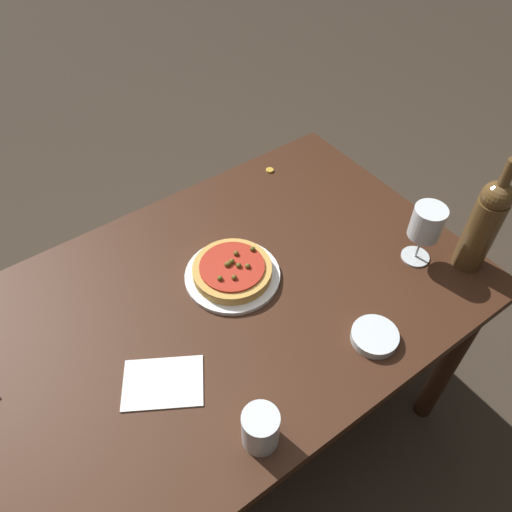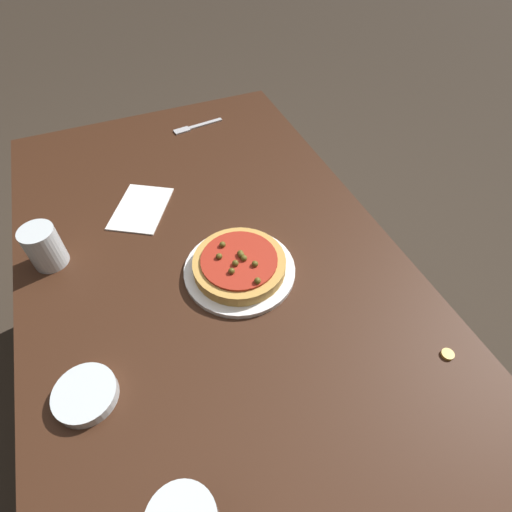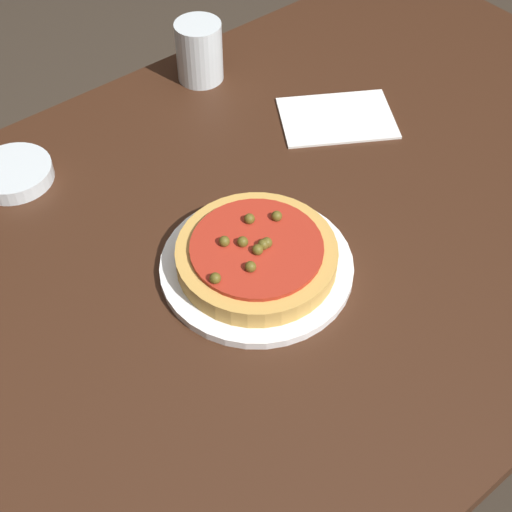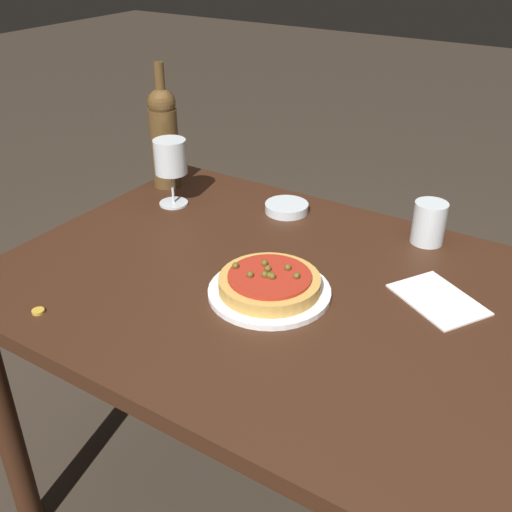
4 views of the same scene
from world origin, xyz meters
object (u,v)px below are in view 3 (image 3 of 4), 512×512
at_px(pizza, 257,255).
at_px(dinner_plate, 257,266).
at_px(dining_table, 281,263).
at_px(water_cup, 199,52).
at_px(side_bowl, 14,173).

bearing_deg(pizza, dinner_plate, 149.88).
bearing_deg(dining_table, water_cup, -107.75).
height_order(dinner_plate, water_cup, water_cup).
distance_m(dining_table, side_bowl, 0.40).
xyz_separation_m(dining_table, pizza, (0.08, 0.05, 0.12)).
relative_size(dinner_plate, pizza, 1.21).
bearing_deg(dining_table, pizza, 29.36).
bearing_deg(dinner_plate, side_bowl, -65.08).
bearing_deg(side_bowl, water_cup, -174.42).
relative_size(pizza, water_cup, 2.06).
relative_size(dining_table, dinner_plate, 5.47).
height_order(dining_table, water_cup, water_cup).
xyz_separation_m(dinner_plate, water_cup, (-0.19, -0.38, 0.04)).
bearing_deg(water_cup, side_bowl, 5.58).
bearing_deg(dinner_plate, dining_table, -150.55).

